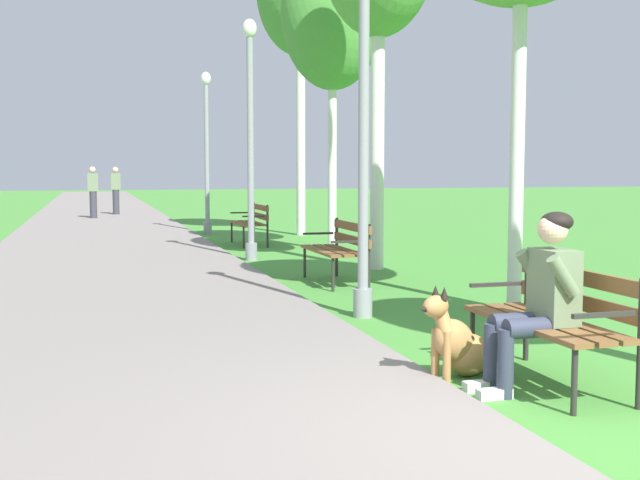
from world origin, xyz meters
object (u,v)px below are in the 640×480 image
object	(u,v)px
lamp_post_near	(364,114)
lamp_post_mid	(250,137)
park_bench_far	(252,220)
pedestrian_further_distant	(116,191)
dog_shepherd	(458,343)
pedestrian_distant	(93,193)
birch_tree_fourth	(332,15)
person_seated_on_near_bench	(540,294)
park_bench_mid	(339,246)
lamp_post_far	(207,151)
park_bench_near	(555,314)

from	to	relation	value
lamp_post_near	lamp_post_mid	xyz separation A→B (m)	(-0.10, 5.48, -0.01)
park_bench_far	pedestrian_further_distant	bearing A→B (deg)	101.31
dog_shepherd	pedestrian_distant	size ratio (longest dim) A/B	0.49
lamp_post_near	birch_tree_fourth	size ratio (longest dim) A/B	0.69
person_seated_on_near_bench	pedestrian_further_distant	size ratio (longest dim) A/B	0.76
park_bench_mid	lamp_post_far	xyz separation A→B (m)	(-0.52, 8.89, 1.49)
park_bench_mid	pedestrian_distant	bearing A→B (deg)	101.42
dog_shepherd	pedestrian_distant	world-z (taller)	pedestrian_distant
lamp_post_near	lamp_post_far	bearing A→B (deg)	90.05
lamp_post_near	lamp_post_mid	world-z (taller)	lamp_post_near
pedestrian_distant	pedestrian_further_distant	distance (m)	2.14
person_seated_on_near_bench	birch_tree_fourth	bearing A→B (deg)	81.43
park_bench_mid	park_bench_near	bearing A→B (deg)	-90.53
dog_shepherd	lamp_post_near	xyz separation A→B (m)	(0.13, 2.50, 1.84)
park_bench_near	lamp_post_far	xyz separation A→B (m)	(-0.48, 14.18, 1.49)
park_bench_near	park_bench_mid	xyz separation A→B (m)	(0.05, 5.30, 0.00)
lamp_post_near	birch_tree_fourth	xyz separation A→B (m)	(1.71, 6.69, 2.33)
park_bench_mid	pedestrian_distant	distance (m)	15.90
park_bench_near	lamp_post_mid	xyz separation A→B (m)	(-0.57, 8.32, 1.58)
park_bench_near	pedestrian_further_distant	size ratio (longest dim) A/B	0.91
lamp_post_near	pedestrian_further_distant	size ratio (longest dim) A/B	2.46
park_bench_mid	lamp_post_near	xyz separation A→B (m)	(-0.51, -2.46, 1.59)
dog_shepherd	park_bench_far	bearing A→B (deg)	86.86
park_bench_near	person_seated_on_near_bench	size ratio (longest dim) A/B	1.20
birch_tree_fourth	lamp_post_far	bearing A→B (deg)	110.33
park_bench_mid	pedestrian_further_distant	world-z (taller)	pedestrian_further_distant
park_bench_mid	lamp_post_near	size ratio (longest dim) A/B	0.37
lamp_post_far	dog_shepherd	bearing A→B (deg)	-90.48
dog_shepherd	lamp_post_mid	bearing A→B (deg)	89.81
lamp_post_near	lamp_post_far	xyz separation A→B (m)	(-0.01, 11.34, -0.10)
park_bench_near	birch_tree_fourth	size ratio (longest dim) A/B	0.25
person_seated_on_near_bench	pedestrian_distant	distance (m)	21.21
lamp_post_near	pedestrian_further_distant	xyz separation A→B (m)	(-1.89, 20.04, -1.26)
lamp_post_mid	birch_tree_fourth	size ratio (longest dim) A/B	0.69
dog_shepherd	lamp_post_near	bearing A→B (deg)	87.11
lamp_post_near	pedestrian_further_distant	world-z (taller)	lamp_post_near
dog_shepherd	park_bench_mid	bearing A→B (deg)	82.63
lamp_post_mid	pedestrian_further_distant	bearing A→B (deg)	96.99
lamp_post_far	park_bench_near	bearing A→B (deg)	-88.08
lamp_post_far	pedestrian_distant	bearing A→B (deg)	111.40
lamp_post_near	pedestrian_further_distant	bearing A→B (deg)	95.37
dog_shepherd	birch_tree_fourth	distance (m)	10.27
park_bench_near	park_bench_far	bearing A→B (deg)	90.00
lamp_post_near	park_bench_near	bearing A→B (deg)	-80.69
park_bench_far	lamp_post_near	world-z (taller)	lamp_post_near
pedestrian_further_distant	person_seated_on_near_bench	bearing A→B (deg)	-84.68
lamp_post_near	dog_shepherd	bearing A→B (deg)	-92.89
birch_tree_fourth	dog_shepherd	bearing A→B (deg)	-101.31
lamp_post_mid	park_bench_mid	bearing A→B (deg)	-78.49
lamp_post_near	person_seated_on_near_bench	bearing A→B (deg)	-85.02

